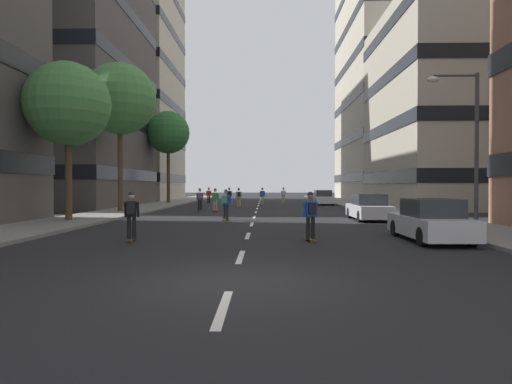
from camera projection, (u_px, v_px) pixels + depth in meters
The scene contains 25 objects.
ground_plane at pixel (257, 209), 36.55m from camera, with size 165.72×165.72×0.00m, color black.
sidewalk_left at pixel (153, 206), 40.21m from camera, with size 3.99×75.96×0.14m, color gray.
sidewalk_right at pixel (363, 206), 39.79m from camera, with size 3.99×75.96×0.14m, color gray.
lane_markings at pixel (257, 208), 36.93m from camera, with size 0.16×62.20×0.01m.
building_left_mid at pixel (46, 73), 40.36m from camera, with size 16.60×17.58×25.00m.
building_left_far at pixel (114, 73), 58.77m from camera, with size 16.60×16.23×34.68m.
building_right_mid at pixel (474, 108), 39.55m from camera, with size 16.60×17.14×18.21m.
building_right_far at pixel (408, 69), 57.91m from camera, with size 16.60×20.15×35.51m.
parked_car_near at pixel (369, 208), 24.57m from camera, with size 1.82×4.40×1.52m.
parked_car_mid at pixel (323, 198), 44.13m from camera, with size 1.82×4.40×1.52m.
parked_car_far at pixel (430, 221), 15.39m from camera, with size 1.82×4.40×1.52m.
street_tree_near at pixel (168, 133), 46.34m from camera, with size 4.62×4.62×9.92m.
street_tree_mid at pixel (120, 99), 30.92m from camera, with size 5.16×5.16×10.72m.
street_tree_far at pixel (68, 104), 22.79m from camera, with size 4.45×4.45×8.44m.
streetlamp_right at pixel (468, 134), 17.66m from camera, with size 2.13×0.30×6.50m.
skater_0 at pixel (311, 213), 15.20m from camera, with size 0.57×0.92×1.78m.
skater_2 at pixel (262, 195), 43.35m from camera, with size 0.56×0.92×1.78m.
skater_3 at pixel (215, 199), 32.30m from camera, with size 0.56×0.92×1.78m.
skater_4 at pixel (283, 195), 46.13m from camera, with size 0.55×0.91×1.78m.
skater_5 at pixel (200, 198), 33.04m from camera, with size 0.55×0.91×1.78m.
skater_6 at pixel (209, 195), 45.74m from camera, with size 0.53×0.90×1.78m.
skater_7 at pixel (131, 213), 15.14m from camera, with size 0.56×0.92×1.78m.
skater_8 at pixel (229, 195), 43.65m from camera, with size 0.56×0.92×1.78m.
skater_9 at pixel (226, 203), 24.25m from camera, with size 0.57×0.92×1.78m.
skater_10 at pixel (239, 196), 38.50m from camera, with size 0.57×0.92×1.78m.
Camera 1 is at (0.69, -8.90, 2.00)m, focal length 30.00 mm.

